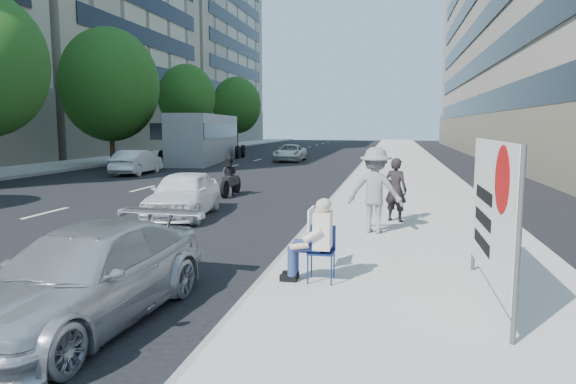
% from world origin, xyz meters
% --- Properties ---
extents(ground, '(160.00, 160.00, 0.00)m').
position_xyz_m(ground, '(0.00, 0.00, 0.00)').
color(ground, black).
rests_on(ground, ground).
extents(near_sidewalk, '(5.00, 120.00, 0.15)m').
position_xyz_m(near_sidewalk, '(4.00, 20.00, 0.07)').
color(near_sidewalk, '#A09E96').
rests_on(near_sidewalk, ground).
extents(far_sidewalk, '(4.50, 120.00, 0.15)m').
position_xyz_m(far_sidewalk, '(-16.75, 20.00, 0.07)').
color(far_sidewalk, '#A09E96').
rests_on(far_sidewalk, ground).
extents(far_bldg_north, '(22.00, 28.00, 28.00)m').
position_xyz_m(far_bldg_north, '(-30.00, 62.00, 14.00)').
color(far_bldg_north, beige).
rests_on(far_bldg_north, ground).
extents(tree_far_c, '(6.00, 6.00, 8.47)m').
position_xyz_m(tree_far_c, '(-13.70, 18.00, 5.02)').
color(tree_far_c, '#382616').
rests_on(tree_far_c, ground).
extents(tree_far_d, '(4.80, 4.80, 7.65)m').
position_xyz_m(tree_far_d, '(-13.70, 30.00, 4.89)').
color(tree_far_d, '#382616').
rests_on(tree_far_d, ground).
extents(tree_far_e, '(5.40, 5.40, 7.89)m').
position_xyz_m(tree_far_e, '(-13.70, 44.00, 4.78)').
color(tree_far_e, '#382616').
rests_on(tree_far_e, ground).
extents(seated_protester, '(0.83, 1.11, 1.31)m').
position_xyz_m(seated_protester, '(2.29, -3.40, 0.87)').
color(seated_protester, navy).
rests_on(seated_protester, near_sidewalk).
extents(jogger, '(1.33, 0.88, 1.92)m').
position_xyz_m(jogger, '(3.07, 0.49, 1.11)').
color(jogger, slate).
rests_on(jogger, near_sidewalk).
extents(pedestrian_woman, '(0.69, 0.60, 1.61)m').
position_xyz_m(pedestrian_woman, '(3.53, 1.96, 0.95)').
color(pedestrian_woman, black).
rests_on(pedestrian_woman, near_sidewalk).
extents(protest_banner, '(0.08, 3.06, 2.20)m').
position_xyz_m(protest_banner, '(4.78, -3.80, 1.40)').
color(protest_banner, '#4C4C4C').
rests_on(protest_banner, near_sidewalk).
extents(parked_sedan, '(2.02, 4.35, 1.23)m').
position_xyz_m(parked_sedan, '(-0.40, -5.35, 0.62)').
color(parked_sedan, '#A3A5AA').
rests_on(parked_sedan, ground).
extents(white_sedan_near, '(2.00, 3.95, 1.29)m').
position_xyz_m(white_sedan_near, '(-2.31, 2.29, 0.65)').
color(white_sedan_near, white).
rests_on(white_sedan_near, ground).
extents(white_sedan_mid, '(1.58, 3.95, 1.28)m').
position_xyz_m(white_sedan_mid, '(-9.83, 13.78, 0.64)').
color(white_sedan_mid, silver).
rests_on(white_sedan_mid, ground).
extents(white_sedan_far, '(2.09, 4.35, 1.19)m').
position_xyz_m(white_sedan_far, '(-3.87, 25.23, 0.60)').
color(white_sedan_far, silver).
rests_on(white_sedan_far, ground).
extents(motorcycle, '(0.70, 2.04, 1.42)m').
position_xyz_m(motorcycle, '(-2.36, 6.69, 0.64)').
color(motorcycle, black).
rests_on(motorcycle, ground).
extents(bus, '(4.13, 12.32, 3.30)m').
position_xyz_m(bus, '(-9.70, 23.69, 1.64)').
color(bus, gray).
rests_on(bus, ground).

